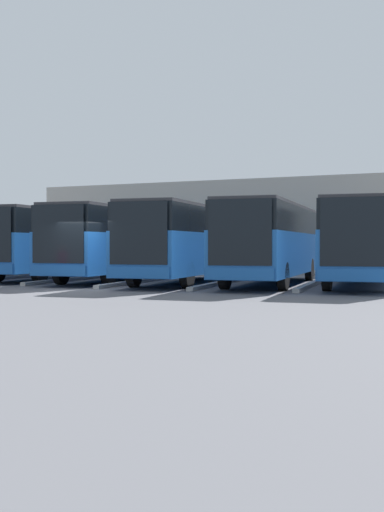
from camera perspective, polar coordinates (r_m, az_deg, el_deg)
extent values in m
plane|color=#5B5B60|center=(24.00, -9.24, -2.93)|extent=(600.00, 600.00, 0.00)
cube|color=#19519E|center=(26.56, 15.03, 0.21)|extent=(3.54, 11.32, 1.68)
cube|color=black|center=(26.58, 15.05, 3.13)|extent=(3.49, 11.15, 1.03)
cube|color=black|center=(20.99, 14.24, 2.11)|extent=(2.16, 0.25, 2.21)
cube|color=#19519E|center=(21.01, 14.23, -1.67)|extent=(2.33, 0.29, 0.40)
cube|color=#333338|center=(26.61, 15.05, 4.37)|extent=(3.40, 10.86, 0.12)
cylinder|color=black|center=(23.23, 11.91, -1.80)|extent=(0.40, 1.04, 1.02)
cylinder|color=black|center=(30.10, 13.32, -1.18)|extent=(0.40, 1.04, 1.02)
cube|color=#9E9E99|center=(25.31, 10.41, -2.56)|extent=(0.91, 6.88, 0.15)
cube|color=#19519E|center=(26.66, 7.11, 0.24)|extent=(3.54, 11.32, 1.68)
cube|color=black|center=(26.68, 7.12, 3.15)|extent=(3.49, 11.15, 1.03)
cube|color=black|center=(21.21, 4.25, 2.13)|extent=(2.16, 0.25, 2.21)
cube|color=#19519E|center=(21.22, 4.24, -1.61)|extent=(2.33, 0.29, 0.40)
cube|color=#333338|center=(26.70, 7.12, 4.38)|extent=(3.40, 10.86, 0.12)
cylinder|color=black|center=(23.09, 8.11, -1.81)|extent=(0.40, 1.04, 1.02)
cylinder|color=black|center=(23.56, 2.93, -1.74)|extent=(0.40, 1.04, 1.02)
cylinder|color=black|center=(29.91, 10.40, -1.19)|extent=(0.40, 1.04, 1.02)
cylinder|color=black|center=(30.27, 6.34, -1.15)|extent=(0.40, 1.04, 1.02)
cube|color=#9E9E99|center=(25.71, 2.18, -2.49)|extent=(0.91, 6.88, 0.15)
cube|color=#19519E|center=(27.59, -0.30, 0.27)|extent=(3.54, 11.32, 1.68)
cube|color=black|center=(27.61, -0.30, 3.09)|extent=(3.49, 11.15, 1.03)
cube|color=black|center=(22.36, -4.81, 2.07)|extent=(2.16, 0.25, 2.21)
cube|color=#19519E|center=(22.37, -4.81, -1.48)|extent=(2.33, 0.29, 0.40)
cube|color=#333338|center=(27.63, -0.30, 4.28)|extent=(3.40, 10.86, 0.12)
cylinder|color=black|center=(24.00, -0.44, -1.69)|extent=(0.40, 1.04, 1.02)
cylinder|color=black|center=(24.77, -5.19, -1.62)|extent=(0.40, 1.04, 1.02)
cylinder|color=black|center=(30.61, 3.66, -1.12)|extent=(0.40, 1.04, 1.02)
cylinder|color=black|center=(31.22, -0.19, -1.08)|extent=(0.40, 1.04, 1.02)
cube|color=#9E9E99|center=(26.94, -5.26, -2.34)|extent=(0.91, 6.88, 0.15)
cube|color=#19519E|center=(29.54, -6.43, 0.31)|extent=(3.54, 11.32, 1.68)
cube|color=black|center=(29.56, -6.44, 2.94)|extent=(3.49, 11.15, 1.03)
cube|color=black|center=(24.58, -11.84, 1.95)|extent=(2.16, 0.25, 2.21)
cube|color=#19519E|center=(24.59, -11.83, -1.28)|extent=(2.33, 0.29, 0.40)
cube|color=#333338|center=(29.58, -6.44, 4.05)|extent=(3.40, 10.86, 0.12)
cylinder|color=black|center=(25.98, -7.41, -1.50)|extent=(0.40, 1.04, 1.02)
cylinder|color=black|center=(26.98, -11.56, -1.42)|extent=(0.40, 1.04, 1.02)
cylinder|color=black|center=(32.34, -2.15, -1.01)|extent=(0.40, 1.04, 1.02)
cylinder|color=black|center=(33.15, -5.66, -0.97)|extent=(0.40, 1.04, 1.02)
cube|color=#9E9E99|center=(29.14, -11.15, -2.10)|extent=(0.91, 6.88, 0.15)
cube|color=#19519E|center=(31.76, -11.79, 0.34)|extent=(3.54, 11.32, 1.68)
cube|color=black|center=(31.77, -11.80, 2.79)|extent=(3.49, 11.15, 1.03)
cube|color=#333338|center=(31.80, -11.81, 3.82)|extent=(3.40, 10.86, 0.12)
cylinder|color=black|center=(28.26, -13.37, -1.32)|extent=(0.40, 1.04, 1.02)
cylinder|color=black|center=(34.33, -7.36, -0.90)|extent=(0.40, 1.04, 1.02)
cylinder|color=black|center=(35.31, -10.52, -0.86)|extent=(0.40, 1.04, 1.02)
cube|color=#9E9E99|center=(31.58, -16.22, -1.89)|extent=(0.91, 6.88, 0.15)
cylinder|color=black|center=(35.99, -12.62, -0.83)|extent=(0.40, 1.04, 1.02)
cylinder|color=black|center=(37.14, -15.49, -0.79)|extent=(0.40, 1.04, 1.02)
cube|color=#A8A399|center=(43.55, 6.28, 2.46)|extent=(26.86, 11.52, 5.54)
cube|color=silver|center=(50.64, 8.76, 5.10)|extent=(26.86, 3.00, 0.24)
cylinder|color=slate|center=(54.71, -0.51, 2.03)|extent=(0.20, 0.20, 5.29)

